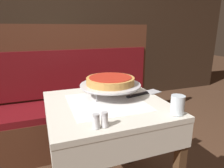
{
  "coord_description": "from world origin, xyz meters",
  "views": [
    {
      "loc": [
        -0.37,
        -1.08,
        1.17
      ],
      "look_at": [
        0.06,
        0.06,
        0.83
      ],
      "focal_mm": 32.0,
      "sensor_mm": 36.0,
      "label": 1
    }
  ],
  "objects_px": {
    "water_glass_near": "(178,105)",
    "pepper_shaker": "(105,120)",
    "pizza_pan_stand": "(110,85)",
    "condiment_caddy": "(65,61)",
    "deep_dish_pizza": "(110,80)",
    "booth_bench": "(74,112)",
    "dining_table_front": "(107,119)",
    "salt_shaker": "(96,121)",
    "pizza_server": "(144,93)",
    "dining_table_rear": "(59,71)"
  },
  "relations": [
    {
      "from": "dining_table_rear",
      "to": "water_glass_near",
      "type": "height_order",
      "value": "water_glass_near"
    },
    {
      "from": "pizza_server",
      "to": "salt_shaker",
      "type": "bearing_deg",
      "value": -141.68
    },
    {
      "from": "dining_table_front",
      "to": "dining_table_rear",
      "type": "bearing_deg",
      "value": 94.46
    },
    {
      "from": "water_glass_near",
      "to": "condiment_caddy",
      "type": "distance_m",
      "value": 1.82
    },
    {
      "from": "deep_dish_pizza",
      "to": "dining_table_front",
      "type": "bearing_deg",
      "value": -122.52
    },
    {
      "from": "dining_table_rear",
      "to": "pizza_pan_stand",
      "type": "xyz_separation_m",
      "value": [
        0.18,
        -1.44,
        0.18
      ]
    },
    {
      "from": "deep_dish_pizza",
      "to": "pizza_server",
      "type": "bearing_deg",
      "value": -8.43
    },
    {
      "from": "dining_table_front",
      "to": "dining_table_rear",
      "type": "xyz_separation_m",
      "value": [
        -0.12,
        1.53,
        0.01
      ]
    },
    {
      "from": "deep_dish_pizza",
      "to": "pepper_shaker",
      "type": "xyz_separation_m",
      "value": [
        -0.17,
        -0.39,
        -0.07
      ]
    },
    {
      "from": "pizza_server",
      "to": "booth_bench",
      "type": "bearing_deg",
      "value": 115.3
    },
    {
      "from": "deep_dish_pizza",
      "to": "salt_shaker",
      "type": "height_order",
      "value": "deep_dish_pizza"
    },
    {
      "from": "water_glass_near",
      "to": "pepper_shaker",
      "type": "height_order",
      "value": "water_glass_near"
    },
    {
      "from": "pizza_pan_stand",
      "to": "pepper_shaker",
      "type": "relative_size",
      "value": 5.51
    },
    {
      "from": "dining_table_front",
      "to": "pizza_pan_stand",
      "type": "height_order",
      "value": "pizza_pan_stand"
    },
    {
      "from": "water_glass_near",
      "to": "pizza_server",
      "type": "bearing_deg",
      "value": 89.66
    },
    {
      "from": "pepper_shaker",
      "to": "dining_table_front",
      "type": "bearing_deg",
      "value": 69.49
    },
    {
      "from": "booth_bench",
      "to": "salt_shaker",
      "type": "relative_size",
      "value": 25.94
    },
    {
      "from": "condiment_caddy",
      "to": "deep_dish_pizza",
      "type": "bearing_deg",
      "value": -85.87
    },
    {
      "from": "booth_bench",
      "to": "water_glass_near",
      "type": "distance_m",
      "value": 1.26
    },
    {
      "from": "booth_bench",
      "to": "salt_shaker",
      "type": "distance_m",
      "value": 1.2
    },
    {
      "from": "booth_bench",
      "to": "pepper_shaker",
      "type": "height_order",
      "value": "booth_bench"
    },
    {
      "from": "pizza_server",
      "to": "water_glass_near",
      "type": "relative_size",
      "value": 2.78
    },
    {
      "from": "booth_bench",
      "to": "pizza_server",
      "type": "relative_size",
      "value": 6.39
    },
    {
      "from": "dining_table_front",
      "to": "water_glass_near",
      "type": "height_order",
      "value": "water_glass_near"
    },
    {
      "from": "dining_table_front",
      "to": "water_glass_near",
      "type": "relative_size",
      "value": 7.3
    },
    {
      "from": "dining_table_front",
      "to": "pizza_server",
      "type": "height_order",
      "value": "pizza_server"
    },
    {
      "from": "dining_table_front",
      "to": "water_glass_near",
      "type": "xyz_separation_m",
      "value": [
        0.29,
        -0.29,
        0.16
      ]
    },
    {
      "from": "dining_table_front",
      "to": "booth_bench",
      "type": "relative_size",
      "value": 0.41
    },
    {
      "from": "dining_table_front",
      "to": "pepper_shaker",
      "type": "height_order",
      "value": "pepper_shaker"
    },
    {
      "from": "water_glass_near",
      "to": "salt_shaker",
      "type": "distance_m",
      "value": 0.44
    },
    {
      "from": "pizza_server",
      "to": "pepper_shaker",
      "type": "xyz_separation_m",
      "value": [
        -0.4,
        -0.35,
        0.03
      ]
    },
    {
      "from": "dining_table_front",
      "to": "dining_table_rear",
      "type": "height_order",
      "value": "dining_table_front"
    },
    {
      "from": "dining_table_rear",
      "to": "salt_shaker",
      "type": "height_order",
      "value": "salt_shaker"
    },
    {
      "from": "water_glass_near",
      "to": "salt_shaker",
      "type": "height_order",
      "value": "water_glass_near"
    },
    {
      "from": "pizza_pan_stand",
      "to": "water_glass_near",
      "type": "bearing_deg",
      "value": -58.74
    },
    {
      "from": "booth_bench",
      "to": "pizza_pan_stand",
      "type": "distance_m",
      "value": 0.88
    },
    {
      "from": "dining_table_rear",
      "to": "salt_shaker",
      "type": "bearing_deg",
      "value": -90.96
    },
    {
      "from": "booth_bench",
      "to": "condiment_caddy",
      "type": "distance_m",
      "value": 0.79
    },
    {
      "from": "dining_table_front",
      "to": "pepper_shaker",
      "type": "distance_m",
      "value": 0.34
    },
    {
      "from": "water_glass_near",
      "to": "pepper_shaker",
      "type": "distance_m",
      "value": 0.4
    },
    {
      "from": "water_glass_near",
      "to": "salt_shaker",
      "type": "xyz_separation_m",
      "value": [
        -0.44,
        -0.0,
        -0.02
      ]
    },
    {
      "from": "dining_table_rear",
      "to": "deep_dish_pizza",
      "type": "bearing_deg",
      "value": -82.92
    },
    {
      "from": "pepper_shaker",
      "to": "condiment_caddy",
      "type": "distance_m",
      "value": 1.79
    },
    {
      "from": "booth_bench",
      "to": "pepper_shaker",
      "type": "xyz_separation_m",
      "value": [
        -0.04,
        -1.12,
        0.43
      ]
    },
    {
      "from": "dining_table_front",
      "to": "dining_table_rear",
      "type": "distance_m",
      "value": 1.53
    },
    {
      "from": "booth_bench",
      "to": "pepper_shaker",
      "type": "relative_size",
      "value": 24.94
    },
    {
      "from": "salt_shaker",
      "to": "pizza_server",
      "type": "bearing_deg",
      "value": 38.32
    },
    {
      "from": "water_glass_near",
      "to": "pepper_shaker",
      "type": "relative_size",
      "value": 1.41
    },
    {
      "from": "dining_table_front",
      "to": "pizza_server",
      "type": "bearing_deg",
      "value": 11.14
    },
    {
      "from": "salt_shaker",
      "to": "pepper_shaker",
      "type": "height_order",
      "value": "pepper_shaker"
    }
  ]
}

